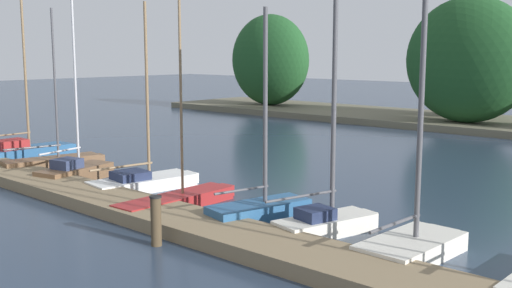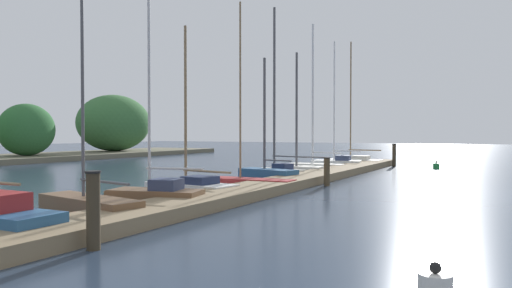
# 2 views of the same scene
# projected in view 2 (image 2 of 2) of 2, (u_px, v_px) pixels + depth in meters

# --- Properties ---
(dock_pier) EXTENTS (28.96, 1.80, 0.35)m
(dock_pier) POSITION_uv_depth(u_px,v_px,m) (299.00, 180.00, 20.76)
(dock_pier) COLOR #847051
(dock_pier) RESTS_ON ground
(sailboat_1) EXTENTS (1.58, 3.75, 5.93)m
(sailboat_1) POSITION_uv_depth(u_px,v_px,m) (86.00, 204.00, 12.80)
(sailboat_1) COLOR brown
(sailboat_1) RESTS_ON ground
(sailboat_2) EXTENTS (1.61, 3.02, 8.30)m
(sailboat_2) POSITION_uv_depth(u_px,v_px,m) (154.00, 192.00, 14.48)
(sailboat_2) COLOR brown
(sailboat_2) RESTS_ON ground
(sailboat_3) EXTENTS (1.71, 3.74, 5.91)m
(sailboat_3) POSITION_uv_depth(u_px,v_px,m) (189.00, 185.00, 17.33)
(sailboat_3) COLOR white
(sailboat_3) RESTS_ON ground
(sailboat_4) EXTENTS (1.06, 4.10, 7.25)m
(sailboat_4) POSITION_uv_depth(u_px,v_px,m) (243.00, 181.00, 19.25)
(sailboat_4) COLOR maroon
(sailboat_4) RESTS_ON ground
(sailboat_5) EXTENTS (1.55, 3.01, 5.48)m
(sailboat_5) POSITION_uv_depth(u_px,v_px,m) (266.00, 173.00, 21.91)
(sailboat_5) COLOR #285684
(sailboat_5) RESTS_ON ground
(sailboat_6) EXTENTS (1.55, 3.24, 8.15)m
(sailboat_6) POSITION_uv_depth(u_px,v_px,m) (276.00, 166.00, 23.67)
(sailboat_6) COLOR silver
(sailboat_6) RESTS_ON ground
(sailboat_7) EXTENTS (1.42, 3.11, 6.32)m
(sailboat_7) POSITION_uv_depth(u_px,v_px,m) (298.00, 167.00, 25.70)
(sailboat_7) COLOR silver
(sailboat_7) RESTS_ON ground
(sailboat_8) EXTENTS (1.11, 3.38, 8.36)m
(sailboat_8) POSITION_uv_depth(u_px,v_px,m) (314.00, 162.00, 28.31)
(sailboat_8) COLOR silver
(sailboat_8) RESTS_ON ground
(sailboat_9) EXTENTS (1.82, 3.15, 7.72)m
(sailboat_9) POSITION_uv_depth(u_px,v_px,m) (336.00, 162.00, 30.23)
(sailboat_9) COLOR white
(sailboat_9) RESTS_ON ground
(sailboat_10) EXTENTS (1.35, 3.81, 8.19)m
(sailboat_10) POSITION_uv_depth(u_px,v_px,m) (353.00, 160.00, 32.81)
(sailboat_10) COLOR white
(sailboat_10) RESTS_ON ground
(mooring_piling_0) EXTENTS (0.29, 0.29, 1.46)m
(mooring_piling_0) POSITION_uv_depth(u_px,v_px,m) (93.00, 210.00, 9.09)
(mooring_piling_0) COLOR #3D3323
(mooring_piling_0) RESTS_ON ground
(mooring_piling_1) EXTENTS (0.28, 0.28, 1.16)m
(mooring_piling_1) POSITION_uv_depth(u_px,v_px,m) (327.00, 171.00, 20.01)
(mooring_piling_1) COLOR #4C3D28
(mooring_piling_1) RESTS_ON ground
(mooring_piling_2) EXTENTS (0.27, 0.27, 1.45)m
(mooring_piling_2) POSITION_uv_depth(u_px,v_px,m) (394.00, 155.00, 31.51)
(mooring_piling_2) COLOR #3D3323
(mooring_piling_2) RESTS_ON ground
(channel_buoy_1) EXTENTS (0.38, 0.38, 0.47)m
(channel_buoy_1) POSITION_uv_depth(u_px,v_px,m) (436.00, 166.00, 29.46)
(channel_buoy_1) COLOR #23843D
(channel_buoy_1) RESTS_ON ground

